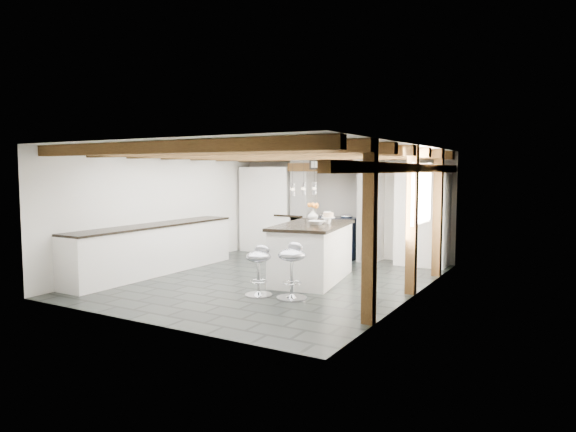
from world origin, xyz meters
The scene contains 6 objects.
ground centered at (0.00, 0.00, 0.00)m, with size 6.00×6.00×0.00m, color black.
room_shell centered at (-0.61, 1.42, 1.07)m, with size 6.00×6.03×6.00m.
range_cooker centered at (0.00, 2.68, 0.47)m, with size 1.00×0.63×0.99m.
kitchen_island centered at (0.63, 0.34, 0.51)m, with size 1.38×2.16×1.32m.
bar_stool_near centered at (0.99, -1.01, 0.53)m, with size 0.51×0.51×0.85m.
bar_stool_far centered at (0.45, -1.09, 0.48)m, with size 0.42×0.42×0.78m.
Camera 1 is at (4.69, -7.55, 1.90)m, focal length 32.00 mm.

